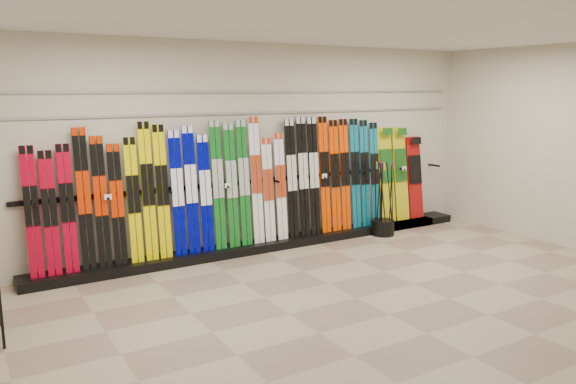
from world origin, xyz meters
TOP-DOWN VIEW (x-y plane):
  - floor at (0.00, 0.00)m, footprint 8.00×8.00m
  - back_wall at (0.00, 2.50)m, footprint 8.00×0.00m
  - ceiling at (0.00, 0.00)m, footprint 8.00×8.00m
  - ski_rack_base at (0.22, 2.28)m, footprint 8.00×0.40m
  - skis at (-0.41, 2.31)m, footprint 5.38×0.19m
  - snowboards at (2.76, 2.36)m, footprint 0.94×0.24m
  - pole_bin at (2.10, 2.00)m, footprint 0.36×0.36m
  - ski_poles at (2.08, 1.97)m, footprint 0.31×0.29m
  - slatwall_rail_0 at (0.00, 2.48)m, footprint 7.60×0.02m
  - slatwall_rail_1 at (0.00, 2.48)m, footprint 7.60×0.02m

SIDE VIEW (x-z plane):
  - floor at x=0.00m, z-range 0.00..0.00m
  - ski_rack_base at x=0.22m, z-range 0.00..0.12m
  - pole_bin at x=2.10m, z-range 0.00..0.25m
  - ski_poles at x=2.08m, z-range 0.02..1.20m
  - snowboards at x=2.76m, z-range 0.09..1.68m
  - skis at x=-0.41m, z-range 0.06..1.90m
  - back_wall at x=0.00m, z-range -2.50..5.50m
  - slatwall_rail_0 at x=0.00m, z-range 1.98..2.02m
  - slatwall_rail_1 at x=0.00m, z-range 2.28..2.31m
  - ceiling at x=0.00m, z-range 3.00..3.00m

